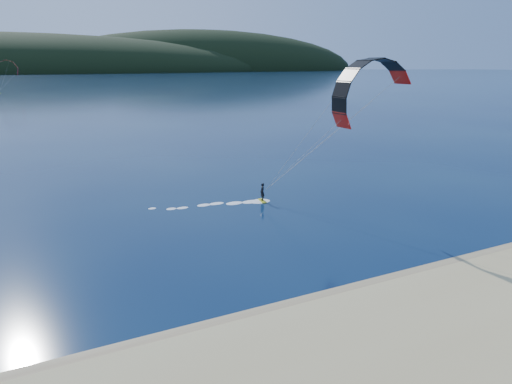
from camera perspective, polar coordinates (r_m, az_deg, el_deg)
ground at (r=19.53m, az=8.70°, el=-22.81°), size 1800.00×1800.00×0.00m
wet_sand at (r=22.61m, az=2.12°, el=-16.35°), size 220.00×2.50×0.10m
headland at (r=757.77m, az=-25.33°, el=14.04°), size 1200.00×310.00×140.00m
kitesurfer_near at (r=38.28m, az=14.19°, el=10.96°), size 22.23×8.26×13.50m
kitesurfer_far at (r=217.91m, az=-29.88°, el=13.68°), size 9.55×5.10×12.98m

